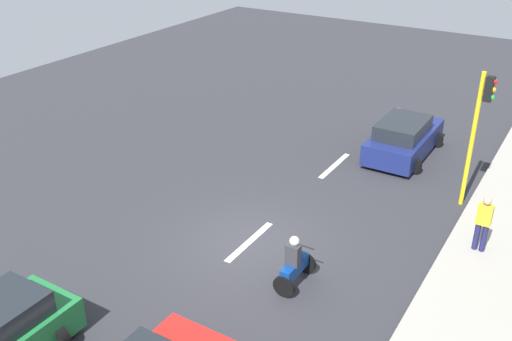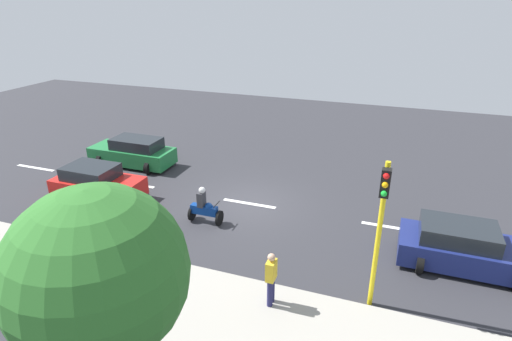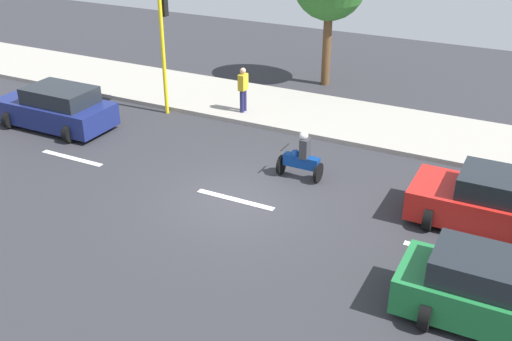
% 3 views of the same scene
% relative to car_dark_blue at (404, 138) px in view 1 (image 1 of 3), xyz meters
% --- Properties ---
extents(ground_plane, '(40.00, 60.00, 0.10)m').
position_rel_car_dark_blue_xyz_m(ground_plane, '(-1.83, -8.24, -0.76)').
color(ground_plane, '#2D2D33').
extents(sidewalk, '(4.00, 60.00, 0.15)m').
position_rel_car_dark_blue_xyz_m(sidewalk, '(5.17, -8.24, -0.64)').
color(sidewalk, '#9E998E').
rests_on(sidewalk, ground).
extents(lane_stripe_mid, '(0.20, 2.40, 0.01)m').
position_rel_car_dark_blue_xyz_m(lane_stripe_mid, '(-1.83, -8.24, -0.71)').
color(lane_stripe_mid, white).
rests_on(lane_stripe_mid, ground).
extents(lane_stripe_south, '(0.20, 2.40, 0.01)m').
position_rel_car_dark_blue_xyz_m(lane_stripe_south, '(-1.83, -2.24, -0.71)').
color(lane_stripe_south, white).
rests_on(lane_stripe_south, ground).
extents(lane_stripe_far_south, '(0.20, 2.40, 0.01)m').
position_rel_car_dark_blue_xyz_m(lane_stripe_far_south, '(-1.83, 3.76, -0.71)').
color(lane_stripe_far_south, white).
rests_on(lane_stripe_far_south, ground).
extents(car_dark_blue, '(2.30, 4.24, 1.52)m').
position_rel_car_dark_blue_xyz_m(car_dark_blue, '(0.00, 0.00, 0.00)').
color(car_dark_blue, navy).
rests_on(car_dark_blue, ground).
extents(motorcycle, '(0.60, 1.30, 1.53)m').
position_rel_car_dark_blue_xyz_m(motorcycle, '(0.25, -9.34, -0.07)').
color(motorcycle, black).
rests_on(motorcycle, ground).
extents(pedestrian_by_tree, '(0.40, 0.24, 1.69)m').
position_rel_car_dark_blue_xyz_m(pedestrian_by_tree, '(4.05, -5.37, 0.35)').
color(pedestrian_by_tree, '#1E1E4C').
rests_on(pedestrian_by_tree, sidewalk).
extents(traffic_light_corner, '(0.49, 0.24, 4.50)m').
position_rel_car_dark_blue_xyz_m(traffic_light_corner, '(3.02, -2.68, 2.22)').
color(traffic_light_corner, yellow).
rests_on(traffic_light_corner, ground).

